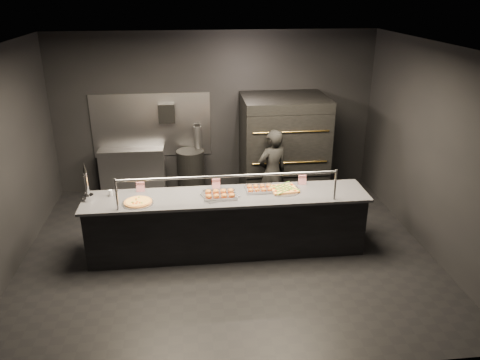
# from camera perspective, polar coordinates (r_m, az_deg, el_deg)

# --- Properties ---
(room) EXTENTS (6.04, 6.00, 3.00)m
(room) POSITION_cam_1_polar(r_m,az_deg,el_deg) (6.57, -1.92, 2.87)
(room) COLOR black
(room) RESTS_ON ground
(service_counter) EXTENTS (4.10, 0.78, 1.37)m
(service_counter) POSITION_cam_1_polar(r_m,az_deg,el_deg) (6.95, -1.58, -5.30)
(service_counter) COLOR black
(service_counter) RESTS_ON ground
(pizza_oven) EXTENTS (1.50, 1.23, 1.91)m
(pizza_oven) POSITION_cam_1_polar(r_m,az_deg,el_deg) (8.65, 5.26, 3.96)
(pizza_oven) COLOR black
(pizza_oven) RESTS_ON ground
(prep_shelf) EXTENTS (1.20, 0.35, 0.90)m
(prep_shelf) POSITION_cam_1_polar(r_m,az_deg,el_deg) (9.12, -12.92, 1.01)
(prep_shelf) COLOR #99999E
(prep_shelf) RESTS_ON ground
(towel_dispenser) EXTENTS (0.30, 0.20, 0.35)m
(towel_dispenser) POSITION_cam_1_polar(r_m,az_deg,el_deg) (8.79, -8.92, 8.06)
(towel_dispenser) COLOR black
(towel_dispenser) RESTS_ON room
(fire_extinguisher) EXTENTS (0.14, 0.14, 0.51)m
(fire_extinguisher) POSITION_cam_1_polar(r_m,az_deg,el_deg) (8.93, -5.19, 5.19)
(fire_extinguisher) COLOR #B2B2B7
(fire_extinguisher) RESTS_ON room
(beer_tap) EXTENTS (0.15, 0.21, 0.57)m
(beer_tap) POSITION_cam_1_polar(r_m,az_deg,el_deg) (6.86, -18.12, -1.14)
(beer_tap) COLOR silver
(beer_tap) RESTS_ON service_counter
(round_pizza) EXTENTS (0.45, 0.45, 0.03)m
(round_pizza) POSITION_cam_1_polar(r_m,az_deg,el_deg) (6.65, -12.32, -2.66)
(round_pizza) COLOR silver
(round_pizza) RESTS_ON service_counter
(slider_tray_a) EXTENTS (0.57, 0.50, 0.08)m
(slider_tray_a) POSITION_cam_1_polar(r_m,az_deg,el_deg) (6.71, -2.46, -1.76)
(slider_tray_a) COLOR silver
(slider_tray_a) RESTS_ON service_counter
(slider_tray_b) EXTENTS (0.43, 0.32, 0.07)m
(slider_tray_b) POSITION_cam_1_polar(r_m,az_deg,el_deg) (6.91, 2.42, -1.05)
(slider_tray_b) COLOR silver
(slider_tray_b) RESTS_ON service_counter
(square_pizza) EXTENTS (0.49, 0.49, 0.05)m
(square_pizza) POSITION_cam_1_polar(r_m,az_deg,el_deg) (6.93, 5.34, -1.12)
(square_pizza) COLOR silver
(square_pizza) RESTS_ON service_counter
(condiment_jar) EXTENTS (0.14, 0.06, 0.09)m
(condiment_jar) POSITION_cam_1_polar(r_m,az_deg,el_deg) (6.95, -15.26, -1.55)
(condiment_jar) COLOR silver
(condiment_jar) RESTS_ON service_counter
(tent_cards) EXTENTS (2.54, 0.04, 0.15)m
(tent_cards) POSITION_cam_1_polar(r_m,az_deg,el_deg) (6.97, -2.38, -0.39)
(tent_cards) COLOR white
(tent_cards) RESTS_ON service_counter
(trash_bin) EXTENTS (0.52, 0.52, 0.87)m
(trash_bin) POSITION_cam_1_polar(r_m,az_deg,el_deg) (8.94, -6.00, 0.93)
(trash_bin) COLOR black
(trash_bin) RESTS_ON ground
(worker) EXTENTS (0.66, 0.55, 1.53)m
(worker) POSITION_cam_1_polar(r_m,az_deg,el_deg) (7.98, 3.94, 0.86)
(worker) COLOR black
(worker) RESTS_ON ground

